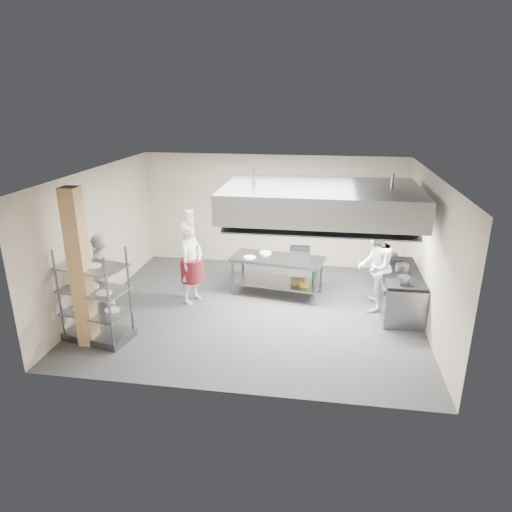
% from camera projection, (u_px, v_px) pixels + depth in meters
% --- Properties ---
extents(floor, '(7.00, 7.00, 0.00)m').
position_uv_depth(floor, '(256.00, 309.00, 10.04)').
color(floor, '#303032').
rests_on(floor, ground).
extents(ceiling, '(7.00, 7.00, 0.00)m').
position_uv_depth(ceiling, '(256.00, 173.00, 9.04)').
color(ceiling, silver).
rests_on(ceiling, wall_back).
extents(wall_back, '(7.00, 0.00, 7.00)m').
position_uv_depth(wall_back, '(273.00, 211.00, 12.34)').
color(wall_back, '#B3A48E').
rests_on(wall_back, ground).
extents(wall_left, '(0.00, 6.00, 6.00)m').
position_uv_depth(wall_left, '(99.00, 237.00, 10.04)').
color(wall_left, '#B3A48E').
rests_on(wall_left, ground).
extents(wall_right, '(0.00, 6.00, 6.00)m').
position_uv_depth(wall_right, '(430.00, 253.00, 9.04)').
color(wall_right, '#B3A48E').
rests_on(wall_right, ground).
extents(column, '(0.30, 0.30, 3.00)m').
position_uv_depth(column, '(80.00, 270.00, 8.19)').
color(column, tan).
rests_on(column, floor).
extents(exhaust_hood, '(4.00, 2.50, 0.60)m').
position_uv_depth(exhaust_hood, '(321.00, 201.00, 9.43)').
color(exhaust_hood, gray).
rests_on(exhaust_hood, ceiling).
extents(hood_strip_a, '(1.60, 0.12, 0.04)m').
position_uv_depth(hood_strip_a, '(277.00, 214.00, 9.66)').
color(hood_strip_a, white).
rests_on(hood_strip_a, exhaust_hood).
extents(hood_strip_b, '(1.60, 0.12, 0.04)m').
position_uv_depth(hood_strip_b, '(364.00, 217.00, 9.40)').
color(hood_strip_b, white).
rests_on(hood_strip_b, exhaust_hood).
extents(wall_shelf, '(1.50, 0.28, 0.04)m').
position_uv_depth(wall_shelf, '(340.00, 215.00, 11.93)').
color(wall_shelf, gray).
rests_on(wall_shelf, wall_back).
extents(island, '(2.23, 1.19, 0.91)m').
position_uv_depth(island, '(277.00, 276.00, 10.69)').
color(island, gray).
rests_on(island, floor).
extents(island_worktop, '(2.23, 1.19, 0.06)m').
position_uv_depth(island_worktop, '(277.00, 259.00, 10.54)').
color(island_worktop, gray).
rests_on(island_worktop, island).
extents(island_undershelf, '(2.05, 1.08, 0.04)m').
position_uv_depth(island_undershelf, '(277.00, 282.00, 10.74)').
color(island_undershelf, slate).
rests_on(island_undershelf, island).
extents(pass_rack, '(1.35, 0.95, 1.84)m').
position_uv_depth(pass_rack, '(95.00, 295.00, 8.56)').
color(pass_rack, gray).
rests_on(pass_rack, floor).
extents(cooking_range, '(0.80, 2.00, 0.84)m').
position_uv_depth(cooking_range, '(399.00, 292.00, 9.92)').
color(cooking_range, slate).
rests_on(cooking_range, floor).
extents(range_top, '(0.78, 1.96, 0.06)m').
position_uv_depth(range_top, '(401.00, 272.00, 9.77)').
color(range_top, black).
rests_on(range_top, cooking_range).
extents(chef_head, '(0.64, 0.79, 1.86)m').
position_uv_depth(chef_head, '(191.00, 263.00, 10.15)').
color(chef_head, silver).
rests_on(chef_head, floor).
extents(chef_line, '(0.91, 1.07, 1.96)m').
position_uv_depth(chef_line, '(375.00, 267.00, 9.77)').
color(chef_line, silver).
rests_on(chef_line, floor).
extents(chef_plating, '(0.49, 1.11, 1.87)m').
position_uv_depth(chef_plating, '(104.00, 278.00, 9.31)').
color(chef_plating, white).
rests_on(chef_plating, floor).
extents(griddle, '(0.49, 0.38, 0.24)m').
position_uv_depth(griddle, '(300.00, 253.00, 10.49)').
color(griddle, slate).
rests_on(griddle, island_worktop).
extents(wicker_basket, '(0.33, 0.26, 0.13)m').
position_uv_depth(wicker_basket, '(298.00, 281.00, 10.55)').
color(wicker_basket, olive).
rests_on(wicker_basket, island_undershelf).
extents(stockpot, '(0.28, 0.28, 0.19)m').
position_uv_depth(stockpot, '(402.00, 269.00, 9.63)').
color(stockpot, gray).
rests_on(stockpot, range_top).
extents(plate_stack, '(0.28, 0.28, 0.05)m').
position_uv_depth(plate_stack, '(97.00, 310.00, 8.67)').
color(plate_stack, white).
rests_on(plate_stack, pass_rack).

